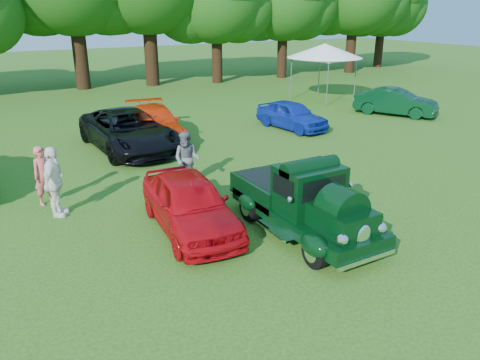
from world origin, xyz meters
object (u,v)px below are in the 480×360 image
spectator_grey (187,159)px  red_convertible (190,203)px  back_car_blue (292,115)px  spectator_white (54,182)px  back_car_orange (155,124)px  canopy_tent (325,51)px  hero_pickup (303,203)px  back_car_black (128,130)px  back_car_green (396,102)px  spectator_pink (44,176)px

spectator_grey → red_convertible: bearing=-67.5°
back_car_blue → spectator_white: bearing=-164.1°
back_car_orange → canopy_tent: size_ratio=0.92×
red_convertible → spectator_white: bearing=142.8°
hero_pickup → back_car_black: 9.49m
back_car_green → spectator_pink: bearing=161.9°
spectator_grey → canopy_tent: size_ratio=0.33×
red_convertible → back_car_black: bearing=89.4°
back_car_green → spectator_grey: bearing=167.6°
red_convertible → spectator_pink: (-2.93, 3.61, 0.14)m
back_car_orange → canopy_tent: 12.98m
spectator_pink → canopy_tent: 19.58m
back_car_orange → canopy_tent: canopy_tent is taller
back_car_blue → back_car_green: (6.52, -0.30, 0.04)m
back_car_orange → spectator_grey: 5.76m
back_car_orange → spectator_pink: (-5.15, -5.01, 0.15)m
back_car_black → back_car_green: back_car_black is taller
back_car_orange → hero_pickup: bearing=-80.2°
canopy_tent → red_convertible: bearing=-139.3°
hero_pickup → canopy_tent: bearing=49.2°
back_car_blue → spectator_pink: 12.07m
spectator_pink → spectator_white: bearing=-107.5°
spectator_pink → back_car_orange: bearing=19.4°
back_car_orange → back_car_green: back_car_orange is taller
back_car_black → spectator_white: 6.39m
back_car_black → back_car_orange: back_car_black is taller
spectator_white → hero_pickup: bearing=-98.9°
red_convertible → canopy_tent: size_ratio=0.79×
spectator_pink → spectator_grey: (4.16, -0.65, 0.01)m
back_car_green → canopy_tent: 5.79m
red_convertible → spectator_grey: 3.21m
back_car_black → spectator_white: bearing=-127.6°
spectator_pink → spectator_grey: bearing=-33.8°
hero_pickup → canopy_tent: (12.03, 13.96, 2.14)m
back_car_green → spectator_pink: spectator_pink is taller
spectator_pink → back_car_green: bearing=-13.8°
spectator_pink → spectator_white: (0.13, -1.04, 0.11)m
back_car_green → spectator_pink: 18.30m
hero_pickup → back_car_blue: 10.85m
back_car_orange → back_car_green: (12.81, -1.51, -0.02)m
hero_pickup → back_car_orange: bearing=91.0°
spectator_pink → spectator_grey: 4.21m
red_convertible → spectator_white: size_ratio=2.17×
red_convertible → back_car_blue: 11.30m
spectator_pink → spectator_white: size_ratio=0.88×
back_car_blue → spectator_white: 12.31m
hero_pickup → spectator_white: 6.62m
back_car_black → canopy_tent: (13.60, 4.60, 2.14)m
red_convertible → canopy_tent: 19.17m
back_car_green → spectator_white: size_ratio=2.15×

